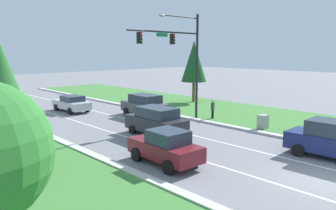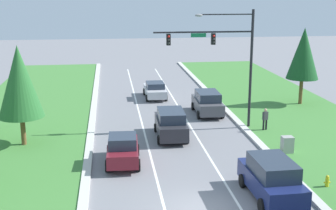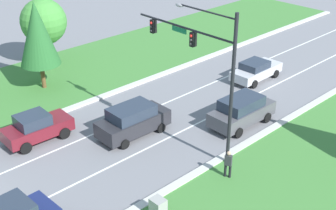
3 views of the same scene
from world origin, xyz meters
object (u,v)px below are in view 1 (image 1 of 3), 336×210
Objects in this scene: burgundy_sedan at (166,147)px; pedestrian at (213,109)px; conifer_near_right_tree at (194,62)px; graphite_suv at (145,105)px; silver_sedan at (72,103)px; utility_cabinet at (263,122)px; navy_suv at (335,140)px; charcoal_suv at (156,121)px; traffic_signal_mast at (181,51)px.

burgundy_sedan is 11.88m from pedestrian.
graphite_suv is at bearing -166.06° from conifer_near_right_tree.
silver_sedan reaches higher than utility_cabinet.
conifer_near_right_tree reaches higher than navy_suv.
traffic_signal_mast is at bearing 24.30° from charcoal_suv.
navy_suv is 10.98m from charcoal_suv.
graphite_suv is 2.79× the size of pedestrian.
pedestrian is at bearing -57.14° from graphite_suv.
graphite_suv is at bearing -80.69° from pedestrian.
navy_suv reaches higher than charcoal_suv.
conifer_near_right_tree is (9.26, 18.52, 3.56)m from navy_suv.
navy_suv is at bearing -81.86° from silver_sedan.
charcoal_suv is at bearing 107.74° from navy_suv.
silver_sedan is 13.99m from conifer_near_right_tree.
conifer_near_right_tree is at bearing 15.13° from graphite_suv.
silver_sedan is (-3.73, 6.52, -0.20)m from graphite_suv.
conifer_near_right_tree is at bearing 61.89° from navy_suv.
graphite_suv is at bearing 87.65° from navy_suv.
conifer_near_right_tree is at bearing 33.79° from charcoal_suv.
graphite_suv is (7.36, 10.61, 0.10)m from burgundy_sedan.
traffic_signal_mast is at bearing -84.03° from graphite_suv.
charcoal_suv is (-3.63, 10.37, -0.05)m from navy_suv.
traffic_signal_mast is 12.45m from silver_sedan.
navy_suv is at bearing -92.70° from traffic_signal_mast.
burgundy_sedan reaches higher than pedestrian.
traffic_signal_mast reaches higher than navy_suv.
charcoal_suv is at bearing 148.67° from utility_cabinet.
silver_sedan is 17.93m from utility_cabinet.
traffic_signal_mast reaches higher than pedestrian.
traffic_signal_mast reaches higher than burgundy_sedan.
graphite_suv is 0.68× the size of conifer_near_right_tree.
charcoal_suv is 4.25× the size of utility_cabinet.
charcoal_suv is at bearing -91.17° from silver_sedan.
silver_sedan is 0.67× the size of conifer_near_right_tree.
silver_sedan is at bearing 112.08° from utility_cabinet.
silver_sedan is 2.72× the size of pedestrian.
utility_cabinet is at bearing -29.87° from charcoal_suv.
traffic_signal_mast is 1.86× the size of charcoal_suv.
charcoal_suv is at bearing -16.57° from pedestrian.
burgundy_sedan is at bearing 139.96° from navy_suv.
traffic_signal_mast is 11.17m from burgundy_sedan.
conifer_near_right_tree is (12.76, -4.28, 3.82)m from silver_sedan.
traffic_signal_mast is 6.32m from graphite_suv.
navy_suv is 4.38× the size of utility_cabinet.
utility_cabinet is at bearing -68.52° from silver_sedan.
navy_suv is (-0.57, -12.14, -4.69)m from traffic_signal_mast.
conifer_near_right_tree reaches higher than burgundy_sedan.
navy_suv is 2.87× the size of pedestrian.
burgundy_sedan is at bearing 4.73° from pedestrian.
navy_suv is 0.70× the size of conifer_near_right_tree.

